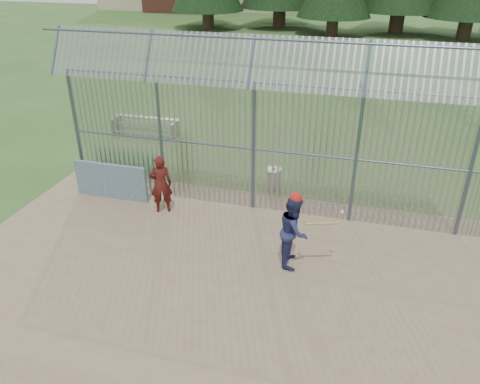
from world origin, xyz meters
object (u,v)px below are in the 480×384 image
(onlooker, at_px, (161,184))
(bleacher, at_px, (145,126))
(dugout_wall, at_px, (111,181))
(trash_can, at_px, (273,179))
(batter, at_px, (294,231))

(onlooker, relative_size, bleacher, 0.62)
(dugout_wall, height_order, onlooker, onlooker)
(onlooker, xyz_separation_m, trash_can, (3.00, 2.44, -0.57))
(dugout_wall, relative_size, trash_can, 3.05)
(onlooker, xyz_separation_m, bleacher, (-3.53, 6.11, -0.54))
(dugout_wall, xyz_separation_m, trash_can, (4.95, 2.06, -0.24))
(dugout_wall, bearing_deg, trash_can, 22.61)
(dugout_wall, bearing_deg, onlooker, -10.94)
(bleacher, bearing_deg, dugout_wall, -74.63)
(trash_can, xyz_separation_m, bleacher, (-6.53, 3.67, 0.03))
(dugout_wall, height_order, bleacher, dugout_wall)
(trash_can, relative_size, bleacher, 0.27)
(dugout_wall, bearing_deg, bleacher, 105.37)
(dugout_wall, height_order, batter, batter)
(batter, xyz_separation_m, bleacher, (-7.89, 7.71, -0.56))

